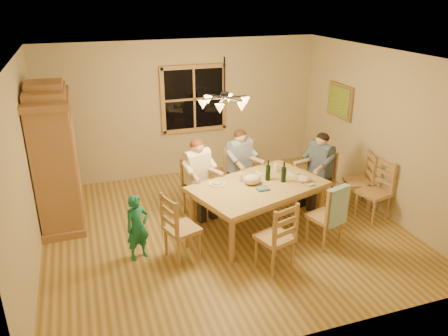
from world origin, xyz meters
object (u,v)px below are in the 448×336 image
object	(u,v)px
wine_bottle_b	(284,172)
chair_spare_front	(372,201)
chandelier	(224,101)
armoire	(56,161)
child	(138,227)
chair_spare_back	(357,190)
adult_woman	(198,168)
wine_bottle_a	(268,170)
adult_plaid_man	(240,157)
chair_near_left	(274,247)
chair_near_right	(324,225)
chair_end_right	(318,189)
chair_far_right	(240,185)
adult_slate_man	(320,161)
chair_far_left	(199,198)
chair_end_left	(182,238)
dining_table	(258,190)

from	to	relation	value
wine_bottle_b	chair_spare_front	distance (m)	1.67
chandelier	armoire	bearing A→B (deg)	155.12
child	chair_spare_back	bearing A→B (deg)	-15.14
adult_woman	chair_spare_front	world-z (taller)	adult_woman
armoire	adult_woman	size ratio (longest dim) A/B	2.63
chandelier	wine_bottle_b	distance (m)	1.48
wine_bottle_a	adult_woman	bearing A→B (deg)	146.90
chair_spare_back	adult_plaid_man	bearing A→B (deg)	82.93
chandelier	chair_near_left	world-z (taller)	chandelier
armoire	child	size ratio (longest dim) A/B	2.38
chair_near_right	chair_end_right	world-z (taller)	same
chair_far_right	adult_slate_man	xyz separation A→B (m)	(1.24, -0.60, 0.54)
chair_near_right	armoire	bearing A→B (deg)	133.81
chair_far_left	chair_end_left	bearing A→B (deg)	46.74
chair_far_right	adult_woman	xyz separation A→B (m)	(-0.85, -0.27, 0.54)
chair_far_right	chair_spare_back	world-z (taller)	same
child	chandelier	bearing A→B (deg)	-6.06
dining_table	wine_bottle_b	size ratio (longest dim) A/B	6.89
armoire	adult_slate_man	world-z (taller)	armoire
chair_spare_front	child	bearing A→B (deg)	76.65
dining_table	chair_far_left	distance (m)	1.13
adult_plaid_man	chair_near_right	bearing A→B (deg)	93.37
armoire	chair_near_right	bearing A→B (deg)	-28.54
chair_near_left	wine_bottle_b	bearing A→B (deg)	41.92
chair_near_right	chair_spare_back	bearing A→B (deg)	19.77
chair_end_right	chair_spare_back	distance (m)	0.67
chandelier	chair_spare_back	world-z (taller)	chandelier
wine_bottle_a	child	world-z (taller)	wine_bottle_a
chair_spare_back	dining_table	bearing A→B (deg)	112.37
wine_bottle_a	adult_plaid_man	bearing A→B (deg)	97.80
wine_bottle_a	chair_far_right	bearing A→B (deg)	97.80
dining_table	chair_far_left	size ratio (longest dim) A/B	2.30
child	armoire	bearing A→B (deg)	103.26
armoire	adult_plaid_man	world-z (taller)	armoire
wine_bottle_b	chair_spare_front	world-z (taller)	wine_bottle_b
adult_plaid_man	child	world-z (taller)	adult_plaid_man
adult_woman	wine_bottle_a	size ratio (longest dim) A/B	2.65
chair_far_left	wine_bottle_b	size ratio (longest dim) A/B	3.00
armoire	chair_near_right	size ratio (longest dim) A/B	2.32
chair_end_right	armoire	bearing A→B (deg)	61.17
wine_bottle_b	chair_far_left	bearing A→B (deg)	146.67
chair_near_right	chair_end_right	size ratio (longest dim) A/B	1.00
armoire	dining_table	size ratio (longest dim) A/B	1.01
chair_near_right	child	world-z (taller)	chair_near_right
chair_spare_back	child	bearing A→B (deg)	113.57
adult_woman	chair_end_left	bearing A→B (deg)	46.74
chandelier	chair_near_right	distance (m)	2.35
chandelier	wine_bottle_a	world-z (taller)	chandelier
chair_near_left	armoire	bearing A→B (deg)	122.21
chair_near_left	adult_woman	world-z (taller)	adult_woman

